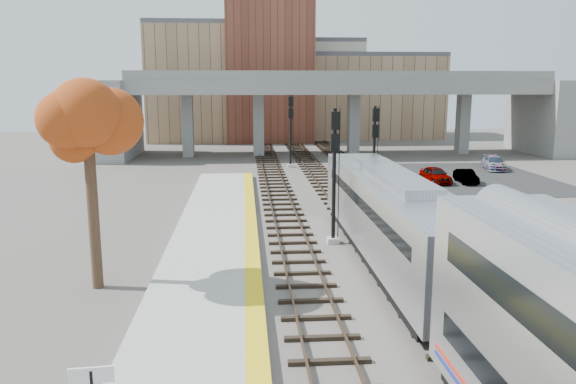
{
  "coord_description": "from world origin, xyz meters",
  "views": [
    {
      "loc": [
        -5.63,
        -19.4,
        8.22
      ],
      "look_at": [
        -3.35,
        9.91,
        2.5
      ],
      "focal_mm": 35.0,
      "sensor_mm": 36.0,
      "label": 1
    }
  ],
  "objects_px": {
    "car_b": "(466,176)",
    "car_a": "(436,175)",
    "car_c": "(494,163)",
    "signal_mast_near": "(334,178)",
    "signal_mast_mid": "(374,158)",
    "locomotive": "(391,215)",
    "tree": "(87,122)",
    "signal_mast_far": "(291,132)"
  },
  "relations": [
    {
      "from": "car_b",
      "to": "car_a",
      "type": "bearing_deg",
      "value": 174.45
    },
    {
      "from": "car_a",
      "to": "car_c",
      "type": "relative_size",
      "value": 0.89
    },
    {
      "from": "signal_mast_near",
      "to": "car_a",
      "type": "xyz_separation_m",
      "value": [
        11.34,
        17.15,
        -2.75
      ]
    },
    {
      "from": "signal_mast_mid",
      "to": "car_a",
      "type": "relative_size",
      "value": 1.72
    },
    {
      "from": "locomotive",
      "to": "signal_mast_mid",
      "type": "xyz_separation_m",
      "value": [
        2.0,
        12.19,
        1.01
      ]
    },
    {
      "from": "locomotive",
      "to": "signal_mast_mid",
      "type": "relative_size",
      "value": 2.83
    },
    {
      "from": "signal_mast_mid",
      "to": "car_c",
      "type": "height_order",
      "value": "signal_mast_mid"
    },
    {
      "from": "car_b",
      "to": "car_c",
      "type": "distance_m",
      "value": 8.91
    },
    {
      "from": "locomotive",
      "to": "car_a",
      "type": "bearing_deg",
      "value": 65.8
    },
    {
      "from": "signal_mast_near",
      "to": "tree",
      "type": "relative_size",
      "value": 0.77
    },
    {
      "from": "signal_mast_mid",
      "to": "car_b",
      "type": "bearing_deg",
      "value": 39.5
    },
    {
      "from": "car_a",
      "to": "car_b",
      "type": "relative_size",
      "value": 1.15
    },
    {
      "from": "locomotive",
      "to": "car_b",
      "type": "distance_m",
      "value": 23.38
    },
    {
      "from": "locomotive",
      "to": "tree",
      "type": "xyz_separation_m",
      "value": [
        -12.69,
        -2.15,
        4.48
      ]
    },
    {
      "from": "signal_mast_far",
      "to": "tree",
      "type": "distance_m",
      "value": 34.45
    },
    {
      "from": "signal_mast_far",
      "to": "car_c",
      "type": "xyz_separation_m",
      "value": [
        19.35,
        -3.32,
        -2.82
      ]
    },
    {
      "from": "locomotive",
      "to": "signal_mast_near",
      "type": "height_order",
      "value": "signal_mast_near"
    },
    {
      "from": "locomotive",
      "to": "tree",
      "type": "bearing_deg",
      "value": -170.38
    },
    {
      "from": "tree",
      "to": "car_b",
      "type": "height_order",
      "value": "tree"
    },
    {
      "from": "signal_mast_far",
      "to": "car_a",
      "type": "relative_size",
      "value": 1.8
    },
    {
      "from": "car_a",
      "to": "car_c",
      "type": "xyz_separation_m",
      "value": [
        8.02,
        6.58,
        -0.03
      ]
    },
    {
      "from": "signal_mast_near",
      "to": "tree",
      "type": "bearing_deg",
      "value": -152.31
    },
    {
      "from": "tree",
      "to": "car_a",
      "type": "relative_size",
      "value": 2.33
    },
    {
      "from": "signal_mast_mid",
      "to": "signal_mast_far",
      "type": "bearing_deg",
      "value": 102.64
    },
    {
      "from": "locomotive",
      "to": "signal_mast_far",
      "type": "xyz_separation_m",
      "value": [
        -2.1,
        30.46,
        1.23
      ]
    },
    {
      "from": "locomotive",
      "to": "car_a",
      "type": "relative_size",
      "value": 4.87
    },
    {
      "from": "signal_mast_mid",
      "to": "car_c",
      "type": "xyz_separation_m",
      "value": [
        15.25,
        14.95,
        -2.6
      ]
    },
    {
      "from": "tree",
      "to": "car_c",
      "type": "height_order",
      "value": "tree"
    },
    {
      "from": "signal_mast_mid",
      "to": "tree",
      "type": "relative_size",
      "value": 0.74
    },
    {
      "from": "locomotive",
      "to": "car_c",
      "type": "relative_size",
      "value": 4.31
    },
    {
      "from": "signal_mast_near",
      "to": "signal_mast_far",
      "type": "relative_size",
      "value": 0.99
    },
    {
      "from": "tree",
      "to": "car_a",
      "type": "bearing_deg",
      "value": 46.0
    },
    {
      "from": "car_b",
      "to": "signal_mast_near",
      "type": "bearing_deg",
      "value": -126.22
    },
    {
      "from": "signal_mast_near",
      "to": "signal_mast_far",
      "type": "height_order",
      "value": "signal_mast_far"
    },
    {
      "from": "locomotive",
      "to": "signal_mast_far",
      "type": "height_order",
      "value": "signal_mast_far"
    },
    {
      "from": "car_c",
      "to": "tree",
      "type": "bearing_deg",
      "value": -123.04
    },
    {
      "from": "car_a",
      "to": "car_b",
      "type": "distance_m",
      "value": 2.49
    },
    {
      "from": "signal_mast_near",
      "to": "tree",
      "type": "xyz_separation_m",
      "value": [
        -10.59,
        -5.56,
        3.3
      ]
    },
    {
      "from": "locomotive",
      "to": "signal_mast_near",
      "type": "xyz_separation_m",
      "value": [
        -2.1,
        3.41,
        1.17
      ]
    },
    {
      "from": "signal_mast_far",
      "to": "signal_mast_near",
      "type": "bearing_deg",
      "value": -90.0
    },
    {
      "from": "tree",
      "to": "signal_mast_mid",
      "type": "bearing_deg",
      "value": 44.3
    },
    {
      "from": "signal_mast_mid",
      "to": "tree",
      "type": "bearing_deg",
      "value": -135.7
    }
  ]
}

